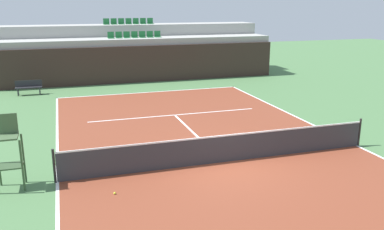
{
  "coord_description": "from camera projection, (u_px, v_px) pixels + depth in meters",
  "views": [
    {
      "loc": [
        -5.04,
        -12.22,
        5.28
      ],
      "look_at": [
        -0.52,
        2.0,
        1.2
      ],
      "focal_mm": 38.51,
      "sensor_mm": 36.0,
      "label": 1
    }
  ],
  "objects": [
    {
      "name": "court_surface",
      "position": [
        224.0,
        162.0,
        14.09
      ],
      "size": [
        11.0,
        24.0,
        0.01
      ],
      "primitive_type": "cube",
      "color": "brown",
      "rests_on": "ground_plane"
    },
    {
      "name": "stands_tier_upper",
      "position": [
        130.0,
        49.0,
        31.25
      ],
      "size": [
        19.6,
        2.4,
        3.72
      ],
      "primitive_type": "cube",
      "color": "#9E9E99",
      "rests_on": "ground_plane"
    },
    {
      "name": "service_line_far",
      "position": [
        175.0,
        115.0,
        19.97
      ],
      "size": [
        8.26,
        0.1,
        0.0
      ],
      "primitive_type": "cube",
      "color": "white",
      "rests_on": "court_surface"
    },
    {
      "name": "back_wall",
      "position": [
        139.0,
        64.0,
        27.96
      ],
      "size": [
        19.6,
        0.3,
        2.47
      ],
      "primitive_type": "cube",
      "color": "#33231E",
      "rests_on": "ground_plane"
    },
    {
      "name": "centre_service_line",
      "position": [
        195.0,
        134.0,
        17.03
      ],
      "size": [
        0.1,
        6.4,
        0.0
      ],
      "primitive_type": "cube",
      "color": "white",
      "rests_on": "court_surface"
    },
    {
      "name": "seating_row_upper",
      "position": [
        129.0,
        22.0,
        30.81
      ],
      "size": [
        3.74,
        0.44,
        0.44
      ],
      "color": "#1E6633",
      "rests_on": "stands_tier_upper"
    },
    {
      "name": "seating_row_lower",
      "position": [
        135.0,
        36.0,
        28.82
      ],
      "size": [
        3.74,
        0.44,
        0.44
      ],
      "color": "#1E6633",
      "rests_on": "stands_tier_lower"
    },
    {
      "name": "tennis_net",
      "position": [
        224.0,
        148.0,
        13.96
      ],
      "size": [
        11.08,
        0.08,
        1.07
      ],
      "color": "black",
      "rests_on": "court_surface"
    },
    {
      "name": "tennis_ball_0",
      "position": [
        115.0,
        193.0,
        11.7
      ],
      "size": [
        0.07,
        0.07,
        0.07
      ],
      "primitive_type": "sphere",
      "color": "#CCE033",
      "rests_on": "court_surface"
    },
    {
      "name": "baseline_far",
      "position": [
        151.0,
        92.0,
        25.07
      ],
      "size": [
        11.0,
        0.1,
        0.0
      ],
      "primitive_type": "cube",
      "color": "white",
      "rests_on": "court_surface"
    },
    {
      "name": "umpire_chair",
      "position": [
        9.0,
        149.0,
        11.87
      ],
      "size": [
        0.76,
        0.66,
        2.2
      ],
      "color": "#334C2D",
      "rests_on": "ground_plane"
    },
    {
      "name": "ground_plane",
      "position": [
        224.0,
        162.0,
        14.09
      ],
      "size": [
        80.0,
        80.0,
        0.0
      ],
      "primitive_type": "plane",
      "color": "#477042"
    },
    {
      "name": "sideline_right",
      "position": [
        357.0,
        146.0,
        15.68
      ],
      "size": [
        0.1,
        24.0,
        0.0
      ],
      "primitive_type": "cube",
      "color": "white",
      "rests_on": "court_surface"
    },
    {
      "name": "player_bench",
      "position": [
        29.0,
        86.0,
        24.3
      ],
      "size": [
        1.5,
        0.4,
        0.85
      ],
      "color": "#232328",
      "rests_on": "ground_plane"
    },
    {
      "name": "stands_tier_lower",
      "position": [
        136.0,
        59.0,
        29.15
      ],
      "size": [
        19.6,
        2.4,
        2.91
      ],
      "primitive_type": "cube",
      "color": "#9E9E99",
      "rests_on": "ground_plane"
    },
    {
      "name": "sideline_left",
      "position": [
        57.0,
        182.0,
        12.5
      ],
      "size": [
        0.1,
        24.0,
        0.0
      ],
      "primitive_type": "cube",
      "color": "white",
      "rests_on": "court_surface"
    }
  ]
}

